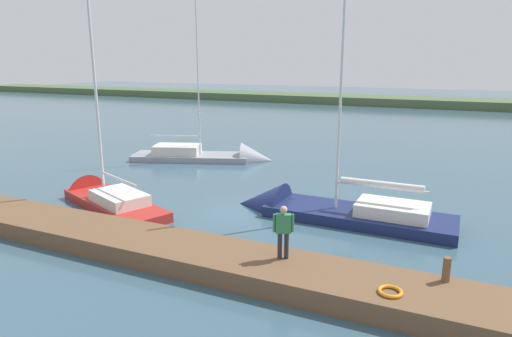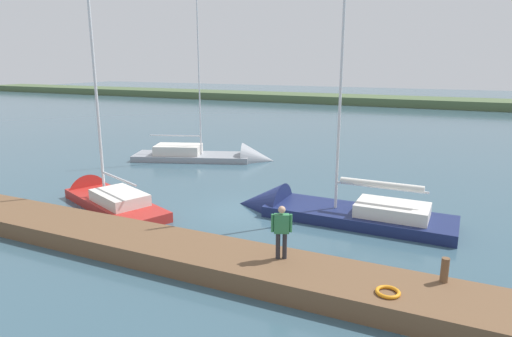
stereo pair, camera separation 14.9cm
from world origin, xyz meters
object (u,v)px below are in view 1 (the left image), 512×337
at_px(sailboat_far_left, 102,200).
at_px(person_on_dock, 283,228).
at_px(life_ring_buoy, 390,292).
at_px(sailboat_near_dock, 217,159).
at_px(sailboat_behind_pier, 320,214).
at_px(mooring_post_near, 447,269).

distance_m(sailboat_far_left, person_on_dock, 11.27).
height_order(life_ring_buoy, sailboat_near_dock, sailboat_near_dock).
relative_size(sailboat_far_left, person_on_dock, 6.03).
relative_size(sailboat_behind_pier, sailboat_far_left, 1.17).
relative_size(life_ring_buoy, person_on_dock, 0.39).
distance_m(sailboat_far_left, sailboat_near_dock, 10.47).
bearing_deg(sailboat_behind_pier, mooring_post_near, 134.40).
distance_m(mooring_post_near, sailboat_far_left, 15.59).
height_order(sailboat_near_dock, person_on_dock, sailboat_near_dock).
xyz_separation_m(life_ring_buoy, sailboat_far_left, (13.99, -4.25, -0.54)).
distance_m(sailboat_behind_pier, sailboat_near_dock, 12.48).
relative_size(mooring_post_near, sailboat_far_left, 0.07).
bearing_deg(sailboat_near_dock, life_ring_buoy, -67.28).
distance_m(life_ring_buoy, sailboat_behind_pier, 7.89).
relative_size(mooring_post_near, sailboat_near_dock, 0.06).
bearing_deg(sailboat_far_left, life_ring_buoy, -174.74).
xyz_separation_m(sailboat_behind_pier, sailboat_near_dock, (9.67, -7.89, 0.02)).
height_order(mooring_post_near, person_on_dock, person_on_dock).
bearing_deg(person_on_dock, sailboat_near_dock, 12.40).
distance_m(mooring_post_near, life_ring_buoy, 1.88).
bearing_deg(mooring_post_near, person_on_dock, 6.21).
height_order(sailboat_behind_pier, sailboat_far_left, sailboat_behind_pier).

